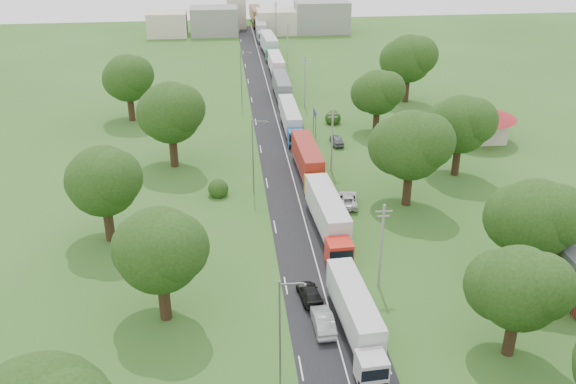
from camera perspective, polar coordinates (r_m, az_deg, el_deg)
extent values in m
plane|color=#2C541C|center=(69.31, 2.25, -5.36)|extent=(260.00, 260.00, 0.00)
cube|color=black|center=(86.86, 0.38, 1.47)|extent=(8.00, 200.00, 0.04)
cylinder|color=slate|center=(99.42, 2.47, 5.93)|extent=(0.12, 0.12, 4.00)
cylinder|color=slate|center=(101.65, 2.28, 6.39)|extent=(0.12, 0.12, 4.00)
cube|color=navy|center=(100.01, 2.39, 7.02)|extent=(0.06, 3.00, 1.00)
cube|color=silver|center=(100.01, 2.39, 7.02)|extent=(0.07, 3.10, 0.06)
cylinder|color=gray|center=(62.12, 8.30, -4.81)|extent=(0.24, 0.24, 9.00)
cube|color=gray|center=(60.28, 8.52, -1.71)|extent=(1.60, 0.10, 0.10)
cube|color=gray|center=(60.51, 8.49, -2.13)|extent=(1.20, 0.10, 0.10)
cylinder|color=gray|center=(86.77, 3.94, 4.60)|extent=(0.24, 0.24, 9.00)
cube|color=gray|center=(85.47, 4.01, 6.98)|extent=(1.60, 0.10, 0.10)
cube|color=gray|center=(85.63, 4.00, 6.66)|extent=(1.20, 0.10, 0.10)
cylinder|color=gray|center=(113.00, 1.51, 9.75)|extent=(0.24, 0.24, 9.00)
cube|color=gray|center=(112.00, 1.54, 11.62)|extent=(1.60, 0.10, 0.10)
cube|color=gray|center=(112.12, 1.53, 11.37)|extent=(1.20, 0.10, 0.10)
cylinder|color=gray|center=(139.91, -0.02, 12.93)|extent=(0.24, 0.24, 9.00)
cube|color=gray|center=(139.10, -0.02, 14.46)|extent=(1.60, 0.10, 0.10)
cube|color=gray|center=(139.20, -0.02, 14.26)|extent=(1.20, 0.10, 0.10)
cylinder|color=gray|center=(167.18, -1.08, 15.08)|extent=(0.24, 0.24, 9.00)
cube|color=gray|center=(166.51, -1.09, 16.36)|extent=(1.60, 0.10, 0.10)
cube|color=gray|center=(166.59, -1.09, 16.19)|extent=(1.20, 0.10, 0.10)
cylinder|color=slate|center=(49.58, -0.73, -12.74)|extent=(0.16, 0.16, 10.00)
cube|color=slate|center=(46.86, 0.35, -8.17)|extent=(1.80, 0.10, 0.10)
cube|color=slate|center=(47.03, 1.32, -8.26)|extent=(0.50, 0.22, 0.15)
cylinder|color=slate|center=(79.88, -3.13, 3.08)|extent=(0.16, 0.16, 10.00)
cube|color=slate|center=(78.22, -2.55, 6.28)|extent=(1.80, 0.10, 0.10)
cube|color=slate|center=(78.32, -1.96, 6.20)|extent=(0.50, 0.22, 0.15)
cylinder|color=slate|center=(112.93, -4.18, 9.95)|extent=(0.16, 0.16, 10.00)
cube|color=slate|center=(111.77, -3.78, 12.28)|extent=(1.80, 0.10, 0.10)
cube|color=slate|center=(111.84, -3.36, 12.22)|extent=(0.50, 0.22, 0.15)
cylinder|color=#382616|center=(57.74, 19.18, -11.91)|extent=(1.04, 1.04, 3.85)
sphere|color=black|center=(55.11, 19.88, -8.04)|extent=(7.00, 7.00, 7.00)
sphere|color=black|center=(54.52, 21.63, -7.81)|extent=(5.50, 5.50, 5.50)
sphere|color=black|center=(55.90, 18.35, -7.88)|extent=(6.00, 6.00, 6.00)
cylinder|color=#382616|center=(67.42, 20.48, -6.07)|extent=(1.08, 1.08, 4.20)
sphere|color=black|center=(64.99, 21.17, -2.22)|extent=(7.70, 7.70, 7.70)
sphere|color=black|center=(64.41, 22.79, -1.95)|extent=(6.05, 6.05, 6.05)
sphere|color=black|center=(65.84, 19.73, -2.15)|extent=(6.60, 6.60, 6.60)
cylinder|color=#382616|center=(79.50, 10.56, 0.38)|extent=(1.12, 1.12, 4.55)
sphere|color=black|center=(77.30, 10.89, 4.11)|extent=(8.40, 8.40, 8.40)
sphere|color=black|center=(76.36, 12.28, 4.43)|extent=(6.60, 6.60, 6.60)
sphere|color=black|center=(78.52, 9.72, 4.09)|extent=(7.20, 7.20, 7.20)
cylinder|color=#382616|center=(89.27, 14.72, 2.74)|extent=(1.08, 1.08, 4.20)
sphere|color=black|center=(87.46, 15.10, 5.83)|extent=(7.70, 7.70, 7.70)
sphere|color=black|center=(86.73, 16.26, 6.09)|extent=(6.05, 6.05, 6.05)
sphere|color=black|center=(88.46, 14.09, 5.79)|extent=(6.60, 6.60, 6.60)
cylinder|color=#382616|center=(102.41, 7.84, 6.27)|extent=(1.04, 1.04, 3.85)
sphere|color=black|center=(100.95, 8.00, 8.76)|extent=(7.00, 7.00, 7.00)
sphere|color=black|center=(100.12, 8.86, 9.01)|extent=(5.50, 5.50, 5.50)
sphere|color=black|center=(102.03, 7.27, 8.70)|extent=(6.00, 6.00, 6.00)
cylinder|color=#382616|center=(118.36, 10.46, 8.96)|extent=(1.12, 1.12, 4.55)
sphere|color=black|center=(116.89, 10.68, 11.57)|extent=(8.40, 8.40, 8.40)
sphere|color=black|center=(116.00, 11.61, 11.84)|extent=(6.60, 6.60, 6.60)
sphere|color=black|center=(118.10, 9.89, 11.48)|extent=(7.20, 7.20, 7.20)
cylinder|color=#382616|center=(59.50, -10.93, -9.32)|extent=(1.08, 1.08, 4.20)
sphere|color=black|center=(56.74, -11.36, -5.08)|extent=(7.70, 7.70, 7.70)
sphere|color=black|center=(55.25, -10.09, -4.88)|extent=(6.05, 6.05, 6.05)
sphere|color=black|center=(58.32, -12.29, -4.89)|extent=(6.60, 6.60, 6.60)
cylinder|color=#382616|center=(73.17, -15.63, -2.69)|extent=(1.08, 1.08, 4.20)
sphere|color=black|center=(70.94, -16.12, 0.94)|extent=(7.70, 7.70, 7.70)
sphere|color=black|center=(69.38, -15.22, 1.24)|extent=(6.05, 6.05, 6.05)
sphere|color=black|center=(72.60, -16.76, 0.96)|extent=(6.60, 6.60, 6.60)
cylinder|color=#382616|center=(90.36, -10.13, 3.61)|extent=(1.12, 1.12, 4.55)
sphere|color=black|center=(88.43, -10.41, 6.96)|extent=(8.40, 8.40, 8.40)
sphere|color=black|center=(86.90, -9.51, 7.32)|extent=(6.60, 6.60, 6.60)
sphere|color=black|center=(90.14, -11.09, 6.86)|extent=(7.20, 7.20, 7.20)
cylinder|color=#382616|center=(109.97, -13.77, 7.24)|extent=(1.08, 1.08, 4.20)
sphere|color=black|center=(108.50, -14.05, 9.80)|extent=(7.70, 7.70, 7.70)
sphere|color=black|center=(107.05, -13.43, 10.11)|extent=(6.05, 6.05, 6.05)
sphere|color=black|center=(110.12, -14.51, 9.68)|extent=(6.60, 6.60, 6.60)
cube|color=beige|center=(102.56, 16.70, 5.47)|extent=(7.00, 5.00, 4.00)
cone|color=maroon|center=(101.63, 16.91, 7.00)|extent=(10.08, 10.08, 1.80)
cube|color=gray|center=(171.65, -6.57, 14.87)|extent=(12.00, 8.00, 7.00)
cube|color=beige|center=(172.40, -1.06, 14.90)|extent=(10.00, 8.00, 6.00)
cube|color=gray|center=(173.67, 3.03, 15.29)|extent=(14.00, 8.00, 8.00)
cube|color=beige|center=(172.23, -10.69, 14.47)|extent=(10.00, 8.00, 6.00)
cube|color=beige|center=(179.49, -4.61, 15.59)|extent=(5.00, 5.00, 8.00)
cube|color=#B8B8B8|center=(52.62, 7.43, -15.30)|extent=(2.44, 2.44, 2.39)
cube|color=black|center=(51.56, 7.75, -15.85)|extent=(2.20, 0.16, 1.05)
cube|color=slate|center=(58.13, 5.89, -11.57)|extent=(2.91, 11.12, 0.29)
cube|color=silver|center=(57.33, 5.92, -10.03)|extent=(3.12, 11.42, 2.87)
cylinder|color=black|center=(53.90, 7.16, -15.51)|extent=(2.25, 0.96, 0.96)
cylinder|color=black|center=(60.90, 5.25, -9.85)|extent=(2.25, 0.96, 0.96)
cylinder|color=black|center=(62.04, 5.00, -9.08)|extent=(2.25, 0.96, 0.96)
cube|color=red|center=(66.22, 4.56, -5.39)|extent=(2.69, 2.69, 2.65)
cube|color=black|center=(64.95, 4.77, -5.69)|extent=(2.43, 0.16, 1.17)
cube|color=slate|center=(65.77, 4.72, -6.73)|extent=(2.34, 0.39, 0.37)
cube|color=slate|center=(72.95, 3.50, -2.95)|extent=(3.15, 12.31, 0.32)
cube|color=silver|center=(72.33, 3.50, -1.51)|extent=(3.38, 12.64, 3.18)
cylinder|color=black|center=(66.01, 4.68, -6.64)|extent=(2.49, 1.06, 1.06)
cylinder|color=black|center=(67.60, 4.38, -5.78)|extent=(2.49, 1.06, 1.06)
cylinder|color=black|center=(76.30, 3.05, -1.79)|extent=(2.49, 1.06, 1.06)
cylinder|color=black|center=(77.69, 2.87, -1.25)|extent=(2.49, 1.06, 1.06)
cube|color=gold|center=(80.15, 2.42, 0.50)|extent=(2.54, 2.54, 2.57)
cube|color=black|center=(78.88, 2.56, 0.35)|extent=(2.36, 0.10, 1.13)
cube|color=slate|center=(79.54, 2.53, -0.53)|extent=(2.27, 0.32, 0.36)
cube|color=slate|center=(86.95, 1.73, 2.04)|extent=(2.75, 11.88, 0.31)
cube|color=maroon|center=(86.50, 1.72, 3.24)|extent=(2.96, 12.20, 3.08)
cylinder|color=black|center=(79.79, 2.51, -0.48)|extent=(2.41, 1.03, 1.03)
cylinder|color=black|center=(81.44, 2.32, 0.10)|extent=(2.41, 1.03, 1.03)
cylinder|color=black|center=(90.32, 1.42, 2.81)|extent=(2.41, 1.03, 1.03)
cylinder|color=black|center=(91.73, 1.30, 3.18)|extent=(2.41, 1.03, 1.03)
cube|color=#1A56A0|center=(96.00, 0.68, 4.85)|extent=(2.24, 2.24, 2.33)
cube|color=black|center=(94.84, 0.77, 4.79)|extent=(2.15, 0.02, 1.03)
cube|color=slate|center=(95.35, 0.76, 4.10)|extent=(2.05, 0.25, 0.33)
cube|color=slate|center=(102.34, 0.25, 5.77)|extent=(2.15, 10.74, 0.28)
cube|color=#B8B8BD|center=(102.04, 0.23, 6.71)|extent=(2.34, 11.02, 2.80)
cylinder|color=black|center=(95.58, 0.74, 4.12)|extent=(2.19, 0.93, 0.93)
cylinder|color=black|center=(97.13, 0.62, 4.49)|extent=(2.19, 0.93, 0.93)
cylinder|color=black|center=(105.47, 0.05, 6.26)|extent=(2.19, 0.93, 0.93)
cylinder|color=black|center=(106.79, -0.03, 6.51)|extent=(2.19, 0.93, 0.93)
cube|color=silver|center=(111.68, -0.19, 7.97)|extent=(2.38, 2.38, 2.46)
cube|color=black|center=(110.44, -0.13, 7.95)|extent=(2.27, 0.03, 1.08)
cube|color=slate|center=(110.92, -0.13, 7.30)|extent=(2.17, 0.26, 0.34)
cube|color=slate|center=(118.46, -0.54, 8.63)|extent=(2.33, 11.35, 0.30)
cube|color=#575B5F|center=(118.22, -0.56, 9.49)|extent=(2.53, 11.64, 2.96)
cylinder|color=black|center=(111.17, -0.14, 7.32)|extent=(2.32, 0.99, 0.99)
cylinder|color=black|center=(112.84, -0.24, 7.61)|extent=(2.32, 0.99, 0.99)
cylinder|color=black|center=(121.81, -0.70, 9.00)|extent=(2.32, 0.99, 0.99)
cylinder|color=black|center=(123.22, -0.77, 9.20)|extent=(2.32, 0.99, 0.99)
cube|color=maroon|center=(127.11, -0.77, 10.19)|extent=(2.35, 2.35, 2.41)
cube|color=black|center=(125.89, -0.72, 10.20)|extent=(2.22, 0.05, 1.06)
cube|color=slate|center=(126.31, -0.72, 9.64)|extent=(2.13, 0.28, 0.34)
cube|color=slate|center=(133.80, -1.05, 10.65)|extent=(2.35, 11.13, 0.29)
cube|color=silver|center=(133.63, -1.06, 11.41)|extent=(2.55, 11.42, 2.90)
cylinder|color=black|center=(126.55, -0.73, 9.64)|extent=(2.27, 0.97, 0.97)
cylinder|color=black|center=(128.22, -0.80, 9.86)|extent=(2.27, 0.97, 0.97)
cylinder|color=black|center=(137.11, -1.18, 10.93)|extent=(2.27, 0.97, 0.97)
cylinder|color=black|center=(138.50, -1.23, 11.08)|extent=(2.27, 0.97, 0.97)
cube|color=#2A7044|center=(143.33, -1.45, 12.07)|extent=(2.68, 2.68, 2.66)
cube|color=black|center=(142.00, -1.41, 12.09)|extent=(2.45, 0.15, 1.17)
cube|color=slate|center=(142.41, -1.40, 11.54)|extent=(2.35, 0.37, 0.37)
cube|color=slate|center=(150.75, -1.69, 12.43)|extent=(3.08, 12.35, 0.32)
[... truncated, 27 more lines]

